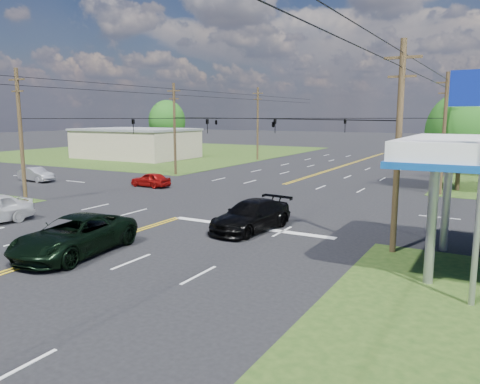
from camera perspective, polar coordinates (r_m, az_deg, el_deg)
The scene contains 18 objects.
ground at distance 35.57m, azimuth 0.15°, elevation -0.74°, with size 280.00×280.00×0.00m, color black.
grass_nw at distance 81.64m, azimuth -10.46°, elevation 4.84°, with size 46.00×48.00×0.03m, color #213E13.
stop_bar at distance 26.35m, azimuth 1.18°, elevation -4.35°, with size 10.00×0.50×0.02m, color silver.
retail_nw at distance 70.69m, azimuth -12.57°, elevation 5.71°, with size 16.00×11.00×4.00m, color tan.
pole_sw at distance 37.02m, azimuth -25.17°, elevation 6.43°, with size 1.60×0.28×9.50m.
pole_se at distance 22.00m, azimuth 18.72°, elevation 5.40°, with size 1.60×0.28×9.50m.
pole_nw at distance 49.71m, azimuth -7.98°, elevation 7.75°, with size 1.60×0.28×9.50m.
pole_ne at distance 39.81m, azimuth 23.61°, elevation 6.68°, with size 1.60×0.28×9.50m.
pole_left_far at distance 65.85m, azimuth 2.16°, elevation 8.43°, with size 1.60×0.28×10.00m.
pole_right_far at distance 58.73m, azimuth 25.57°, elevation 7.42°, with size 1.60×0.28×10.00m.
span_wire_signals at distance 35.01m, azimuth 0.16°, elevation 8.96°, with size 26.00×18.00×1.13m.
power_lines at distance 33.36m, azimuth -1.56°, elevation 13.41°, with size 26.04×100.00×0.64m.
tree_right_a at distance 42.71m, azimuth 25.37°, elevation 6.63°, with size 5.70×5.70×8.18m.
tree_far_l at distance 79.52m, azimuth -8.89°, elevation 8.51°, with size 6.08×6.08×8.72m.
pickup_dkgreen at distance 22.47m, azimuth -19.53°, elevation -5.03°, with size 2.89×6.27×1.74m, color black.
suv_black at distance 25.57m, azimuth 1.37°, elevation -2.89°, with size 2.29×5.63×1.64m, color black.
sedan_silver at distance 48.51m, azimuth -23.64°, elevation 1.98°, with size 1.41×4.05×1.34m, color #A3A3A8.
sedan_red at distance 41.75m, azimuth -10.85°, elevation 1.49°, with size 1.51×3.76×1.28m, color #930C0A.
Camera 1 is at (17.05, -18.58, 6.25)m, focal length 35.00 mm.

